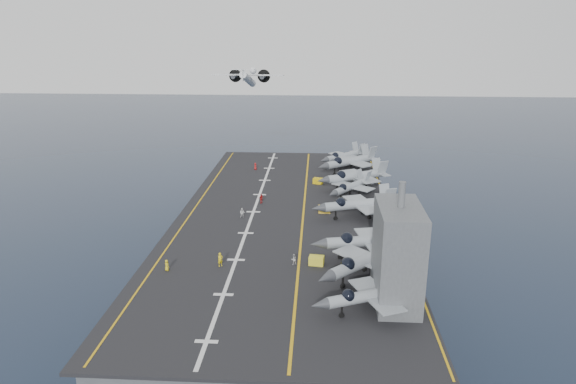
# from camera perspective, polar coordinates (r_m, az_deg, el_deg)

# --- Properties ---
(ground) EXTENTS (500.00, 500.00, 0.00)m
(ground) POSITION_cam_1_polar(r_m,az_deg,el_deg) (95.88, -0.14, -8.15)
(ground) COLOR #142135
(ground) RESTS_ON ground
(hull) EXTENTS (36.00, 90.00, 10.00)m
(hull) POSITION_cam_1_polar(r_m,az_deg,el_deg) (93.80, -0.15, -5.41)
(hull) COLOR #56595E
(hull) RESTS_ON ground
(flight_deck) EXTENTS (38.00, 92.00, 0.40)m
(flight_deck) POSITION_cam_1_polar(r_m,az_deg,el_deg) (91.87, -0.15, -2.42)
(flight_deck) COLOR black
(flight_deck) RESTS_ON hull
(foul_line) EXTENTS (0.35, 90.00, 0.02)m
(foul_line) POSITION_cam_1_polar(r_m,az_deg,el_deg) (91.67, 1.72, -2.33)
(foul_line) COLOR gold
(foul_line) RESTS_ON flight_deck
(landing_centerline) EXTENTS (0.50, 90.00, 0.02)m
(landing_centerline) POSITION_cam_1_polar(r_m,az_deg,el_deg) (92.34, -3.87, -2.21)
(landing_centerline) COLOR silver
(landing_centerline) RESTS_ON flight_deck
(deck_edge_port) EXTENTS (0.25, 90.00, 0.02)m
(deck_edge_port) POSITION_cam_1_polar(r_m,az_deg,el_deg) (94.33, -10.52, -2.05)
(deck_edge_port) COLOR gold
(deck_edge_port) RESTS_ON flight_deck
(deck_edge_stbd) EXTENTS (0.25, 90.00, 0.02)m
(deck_edge_stbd) POSITION_cam_1_polar(r_m,az_deg,el_deg) (92.58, 11.37, -2.49)
(deck_edge_stbd) COLOR gold
(deck_edge_stbd) RESTS_ON flight_deck
(island_superstructure) EXTENTS (5.00, 10.00, 15.00)m
(island_superstructure) POSITION_cam_1_polar(r_m,az_deg,el_deg) (61.74, 12.16, -5.57)
(island_superstructure) COLOR #56595E
(island_superstructure) RESTS_ON flight_deck
(fighter_jet_0) EXTENTS (15.40, 13.08, 4.53)m
(fighter_jet_0) POSITION_cam_1_polar(r_m,az_deg,el_deg) (61.02, 9.17, -11.15)
(fighter_jet_0) COLOR gray
(fighter_jet_0) RESTS_ON flight_deck
(fighter_jet_1) EXTENTS (17.91, 17.90, 5.27)m
(fighter_jet_1) POSITION_cam_1_polar(r_m,az_deg,el_deg) (68.38, 8.57, -7.44)
(fighter_jet_1) COLOR gray
(fighter_jet_1) RESTS_ON flight_deck
(fighter_jet_2) EXTENTS (16.97, 13.05, 5.28)m
(fighter_jet_2) POSITION_cam_1_polar(r_m,az_deg,el_deg) (74.52, 9.06, -5.28)
(fighter_jet_2) COLOR gray
(fighter_jet_2) RESTS_ON flight_deck
(fighter_jet_4) EXTENTS (17.61, 14.62, 5.24)m
(fighter_jet_4) POSITION_cam_1_polar(r_m,az_deg,el_deg) (89.50, 7.84, -1.24)
(fighter_jet_4) COLOR gray
(fighter_jet_4) RESTS_ON flight_deck
(fighter_jet_5) EXTENTS (14.40, 15.25, 4.41)m
(fighter_jet_5) POSITION_cam_1_polar(r_m,az_deg,el_deg) (100.49, 7.02, 0.68)
(fighter_jet_5) COLOR gray
(fighter_jet_5) RESTS_ON flight_deck
(fighter_jet_6) EXTENTS (18.80, 16.60, 5.46)m
(fighter_jet_6) POSITION_cam_1_polar(r_m,az_deg,el_deg) (105.94, 7.57, 1.85)
(fighter_jet_6) COLOR #8F969F
(fighter_jet_6) RESTS_ON flight_deck
(fighter_jet_7) EXTENTS (19.32, 18.50, 5.60)m
(fighter_jet_7) POSITION_cam_1_polar(r_m,az_deg,el_deg) (117.19, 6.88, 3.47)
(fighter_jet_7) COLOR gray
(fighter_jet_7) RESTS_ON flight_deck
(fighter_jet_8) EXTENTS (16.22, 16.07, 4.76)m
(fighter_jet_8) POSITION_cam_1_polar(r_m,az_deg,el_deg) (123.96, 6.26, 4.08)
(fighter_jet_8) COLOR #8F989F
(fighter_jet_8) RESTS_ON flight_deck
(tow_cart_a) EXTENTS (2.22, 1.60, 1.24)m
(tow_cart_a) POSITION_cam_1_polar(r_m,az_deg,el_deg) (72.22, 3.18, -7.60)
(tow_cart_a) COLOR yellow
(tow_cart_a) RESTS_ON flight_deck
(tow_cart_b) EXTENTS (2.11, 1.41, 1.24)m
(tow_cart_b) POSITION_cam_1_polar(r_m,az_deg,el_deg) (91.93, 4.06, -1.91)
(tow_cart_b) COLOR gold
(tow_cart_b) RESTS_ON flight_deck
(tow_cart_c) EXTENTS (2.27, 1.83, 1.18)m
(tow_cart_c) POSITION_cam_1_polar(r_m,az_deg,el_deg) (108.85, 3.35, 1.24)
(tow_cart_c) COLOR #DAB20B
(tow_cart_c) RESTS_ON flight_deck
(crew_0) EXTENTS (1.14, 1.10, 1.59)m
(crew_0) POSITION_cam_1_polar(r_m,az_deg,el_deg) (72.25, -13.33, -7.93)
(crew_0) COLOR yellow
(crew_0) RESTS_ON flight_deck
(crew_1) EXTENTS (1.44, 1.37, 2.00)m
(crew_1) POSITION_cam_1_polar(r_m,az_deg,el_deg) (72.08, -7.53, -7.45)
(crew_1) COLOR yellow
(crew_1) RESTS_ON flight_deck
(crew_2) EXTENTS (1.06, 0.73, 1.73)m
(crew_2) POSITION_cam_1_polar(r_m,az_deg,el_deg) (89.55, -5.11, -2.32)
(crew_2) COLOR silver
(crew_2) RESTS_ON flight_deck
(crew_4) EXTENTS (1.36, 1.29, 1.89)m
(crew_4) POSITION_cam_1_polar(r_m,az_deg,el_deg) (96.49, -2.98, -0.73)
(crew_4) COLOR #B21919
(crew_4) RESTS_ON flight_deck
(crew_5) EXTENTS (1.10, 1.18, 1.64)m
(crew_5) POSITION_cam_1_polar(r_m,az_deg,el_deg) (119.63, -3.65, 2.88)
(crew_5) COLOR #B21919
(crew_5) RESTS_ON flight_deck
(crew_7) EXTENTS (1.14, 1.00, 1.59)m
(crew_7) POSITION_cam_1_polar(r_m,az_deg,el_deg) (72.06, 0.64, -7.48)
(crew_7) COLOR silver
(crew_7) RESTS_ON flight_deck
(transport_plane) EXTENTS (20.53, 14.80, 4.62)m
(transport_plane) POSITION_cam_1_polar(r_m,az_deg,el_deg) (142.62, -4.47, 12.38)
(transport_plane) COLOR silver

